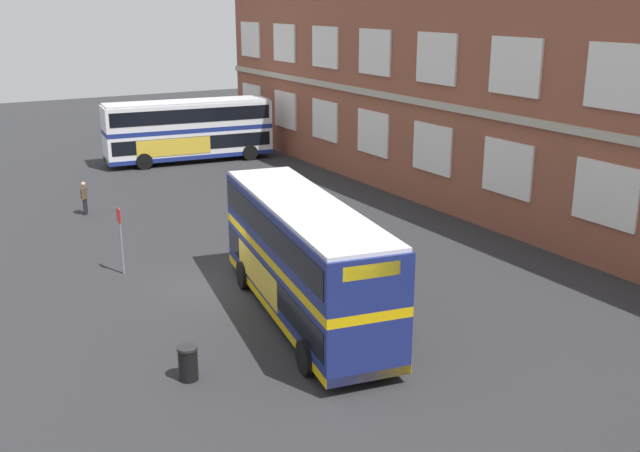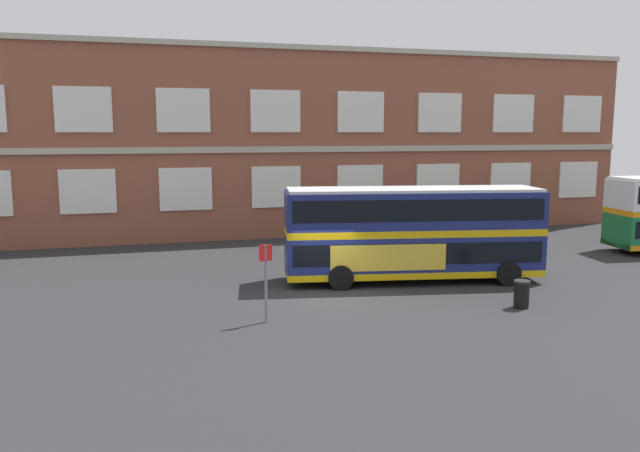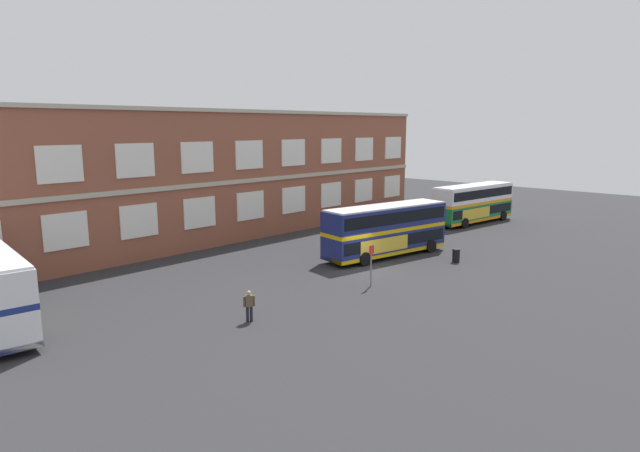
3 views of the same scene
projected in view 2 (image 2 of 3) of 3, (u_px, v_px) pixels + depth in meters
name	position (u px, v px, depth m)	size (l,w,h in m)	color
ground_plane	(316.00, 284.00, 26.59)	(120.00, 120.00, 0.00)	#2B2B2D
brick_terminal_building	(223.00, 145.00, 40.44)	(53.80, 8.19, 11.59)	brown
double_decker_middle	(413.00, 232.00, 26.91)	(11.28, 4.44, 4.07)	navy
bus_stand_flag	(266.00, 275.00, 21.05)	(0.44, 0.10, 2.70)	slate
station_litter_bin	(522.00, 294.00, 22.97)	(0.60, 0.60, 1.03)	black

